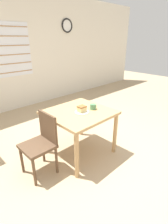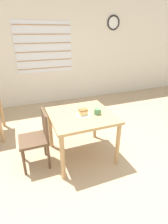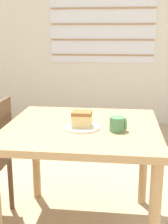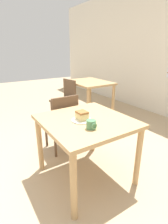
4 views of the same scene
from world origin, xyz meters
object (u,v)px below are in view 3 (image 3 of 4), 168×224
plate (82,127)px  cake_slice (82,119)px  dining_table_near (82,142)px  coffee_mug (118,124)px

plate → cake_slice: size_ratio=1.86×
dining_table_near → plate: size_ratio=4.36×
dining_table_near → plate: bearing=-83.7°
cake_slice → coffee_mug: (0.21, -0.03, -0.02)m
cake_slice → coffee_mug: 0.21m
plate → cake_slice: (-0.00, 0.00, 0.05)m
coffee_mug → plate: bearing=172.8°
plate → cake_slice: 0.05m
plate → cake_slice: bearing=105.7°
plate → coffee_mug: bearing=-7.2°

